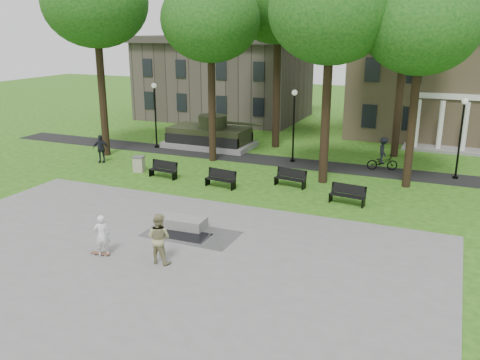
# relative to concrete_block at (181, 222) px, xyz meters

# --- Properties ---
(ground) EXTENTS (120.00, 120.00, 0.00)m
(ground) POSITION_rel_concrete_block_xyz_m (0.56, 0.73, -0.24)
(ground) COLOR #254F12
(ground) RESTS_ON ground
(plaza) EXTENTS (22.00, 16.00, 0.02)m
(plaza) POSITION_rel_concrete_block_xyz_m (0.56, -4.27, -0.23)
(plaza) COLOR gray
(plaza) RESTS_ON ground
(footpath) EXTENTS (44.00, 2.60, 0.01)m
(footpath) POSITION_rel_concrete_block_xyz_m (0.56, 12.73, -0.24)
(footpath) COLOR black
(footpath) RESTS_ON ground
(building_right) EXTENTS (17.00, 12.00, 8.60)m
(building_right) POSITION_rel_concrete_block_xyz_m (10.56, 26.73, 4.10)
(building_right) COLOR #9E8460
(building_right) RESTS_ON ground
(building_left) EXTENTS (15.00, 10.00, 7.20)m
(building_left) POSITION_rel_concrete_block_xyz_m (-10.44, 27.23, 3.35)
(building_left) COLOR #4C443D
(building_left) RESTS_ON ground
(tree_0) EXTENTS (6.80, 6.80, 12.97)m
(tree_0) POSITION_rel_concrete_block_xyz_m (-11.44, 9.73, 9.78)
(tree_0) COLOR black
(tree_0) RESTS_ON ground
(tree_1) EXTENTS (6.20, 6.20, 11.63)m
(tree_1) POSITION_rel_concrete_block_xyz_m (-3.94, 11.23, 8.71)
(tree_1) COLOR black
(tree_1) RESTS_ON ground
(tree_2) EXTENTS (6.60, 6.60, 12.16)m
(tree_2) POSITION_rel_concrete_block_xyz_m (4.06, 9.23, 9.07)
(tree_2) COLOR black
(tree_2) RESTS_ON ground
(tree_3) EXTENTS (6.00, 6.00, 11.19)m
(tree_3) POSITION_rel_concrete_block_xyz_m (8.56, 10.23, 8.35)
(tree_3) COLOR black
(tree_3) RESTS_ON ground
(tree_5) EXTENTS (6.40, 6.40, 12.44)m
(tree_5) POSITION_rel_concrete_block_xyz_m (7.06, 17.23, 9.42)
(tree_5) COLOR black
(tree_5) RESTS_ON ground
(lamp_left) EXTENTS (0.36, 0.36, 4.73)m
(lamp_left) POSITION_rel_concrete_block_xyz_m (-9.44, 13.03, 2.55)
(lamp_left) COLOR black
(lamp_left) RESTS_ON ground
(lamp_mid) EXTENTS (0.36, 0.36, 4.73)m
(lamp_mid) POSITION_rel_concrete_block_xyz_m (1.06, 13.03, 2.55)
(lamp_mid) COLOR black
(lamp_mid) RESTS_ON ground
(lamp_right) EXTENTS (0.36, 0.36, 4.73)m
(lamp_right) POSITION_rel_concrete_block_xyz_m (11.06, 13.03, 2.55)
(lamp_right) COLOR black
(lamp_right) RESTS_ON ground
(tank_monument) EXTENTS (7.45, 3.40, 2.40)m
(tank_monument) POSITION_rel_concrete_block_xyz_m (-5.90, 14.73, 0.61)
(tank_monument) COLOR gray
(tank_monument) RESTS_ON ground
(puddle) EXTENTS (2.20, 1.20, 0.00)m
(puddle) POSITION_rel_concrete_block_xyz_m (0.60, -0.76, -0.22)
(puddle) COLOR black
(puddle) RESTS_ON plaza
(concrete_block) EXTENTS (2.25, 1.13, 0.45)m
(concrete_block) POSITION_rel_concrete_block_xyz_m (0.00, 0.00, 0.00)
(concrete_block) COLOR gray
(concrete_block) RESTS_ON plaza
(skateboard) EXTENTS (0.80, 0.31, 0.07)m
(skateboard) POSITION_rel_concrete_block_xyz_m (-1.46, -3.78, -0.19)
(skateboard) COLOR brown
(skateboard) RESTS_ON plaza
(skateboarder) EXTENTS (0.72, 0.69, 1.65)m
(skateboarder) POSITION_rel_concrete_block_xyz_m (-1.33, -3.75, 0.60)
(skateboarder) COLOR silver
(skateboarder) RESTS_ON plaza
(friend_watching) EXTENTS (0.99, 0.79, 1.95)m
(friend_watching) POSITION_rel_concrete_block_xyz_m (1.03, -3.42, 0.75)
(friend_watching) COLOR #9B9564
(friend_watching) RESTS_ON plaza
(pedestrian_walker) EXTENTS (1.17, 0.77, 1.84)m
(pedestrian_walker) POSITION_rel_concrete_block_xyz_m (-10.46, 7.90, 0.68)
(pedestrian_walker) COLOR black
(pedestrian_walker) RESTS_ON ground
(cyclist) EXTENTS (1.96, 1.18, 2.07)m
(cyclist) POSITION_rel_concrete_block_xyz_m (6.80, 13.27, 0.60)
(cyclist) COLOR black
(cyclist) RESTS_ON ground
(park_bench_0) EXTENTS (1.84, 0.71, 1.00)m
(park_bench_0) POSITION_rel_concrete_block_xyz_m (-4.83, 6.47, 0.28)
(park_bench_0) COLOR black
(park_bench_0) RESTS_ON ground
(park_bench_1) EXTENTS (1.85, 0.77, 1.00)m
(park_bench_1) POSITION_rel_concrete_block_xyz_m (-0.91, 6.08, 0.28)
(park_bench_1) COLOR black
(park_bench_1) RESTS_ON ground
(park_bench_2) EXTENTS (1.85, 0.79, 1.00)m
(park_bench_2) POSITION_rel_concrete_block_xyz_m (2.60, 7.73, 0.28)
(park_bench_2) COLOR black
(park_bench_2) RESTS_ON ground
(park_bench_3) EXTENTS (1.84, 0.75, 1.00)m
(park_bench_3) POSITION_rel_concrete_block_xyz_m (6.13, 6.04, 0.28)
(park_bench_3) COLOR black
(park_bench_3) RESTS_ON ground
(trash_bin) EXTENTS (0.80, 0.80, 0.96)m
(trash_bin) POSITION_rel_concrete_block_xyz_m (-6.93, 7.01, 0.24)
(trash_bin) COLOR #B6AB95
(trash_bin) RESTS_ON ground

